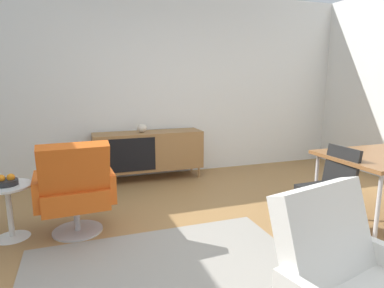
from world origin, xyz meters
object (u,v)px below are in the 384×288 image
sideboard (148,151)px  lounge_chair_red (75,188)px  side_table_round (9,205)px  fruit_bowl (6,181)px  vase_cobalt (142,128)px  dining_chair_near_window (330,188)px

sideboard → lounge_chair_red: (-1.04, -1.57, 0.03)m
side_table_round → fruit_bowl: 0.23m
lounge_chair_red → side_table_round: bearing=166.8°
sideboard → vase_cobalt: 0.36m
lounge_chair_red → fruit_bowl: lounge_chair_red is taller
dining_chair_near_window → lounge_chair_red: (-2.29, 0.79, -0.00)m
dining_chair_near_window → side_table_round: bearing=162.2°
lounge_chair_red → side_table_round: (-0.59, 0.14, -0.15)m
side_table_round → fruit_bowl: fruit_bowl is taller
sideboard → fruit_bowl: 2.17m
sideboard → fruit_bowl: (-1.63, -1.44, 0.12)m
fruit_bowl → lounge_chair_red: bearing=-13.1°
sideboard → dining_chair_near_window: dining_chair_near_window is taller
sideboard → lounge_chair_red: size_ratio=1.69×
side_table_round → fruit_bowl: size_ratio=2.60×
vase_cobalt → lounge_chair_red: 1.87m
lounge_chair_red → vase_cobalt: bearing=59.0°
side_table_round → dining_chair_near_window: bearing=-17.8°
dining_chair_near_window → fruit_bowl: 3.03m
side_table_round → fruit_bowl: (0.00, -0.00, 0.23)m
sideboard → dining_chair_near_window: size_ratio=1.87×
side_table_round → lounge_chair_red: bearing=-13.2°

